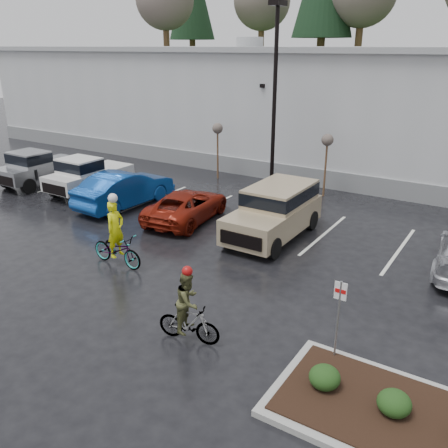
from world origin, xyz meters
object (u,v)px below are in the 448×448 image
Objects in this scene: car_blue at (125,189)px; suv_tan at (273,213)px; sapling_west at (218,131)px; fire_lane_sign at (339,312)px; sapling_mid at (327,143)px; cyclist_olive at (189,314)px; pickup_white at (94,173)px; cyclist_hivis at (117,244)px; pickup_silver at (44,166)px; car_red at (187,206)px; lamppost at (275,80)px.

suv_tan is at bearing -176.07° from car_blue.
fire_lane_sign is at bearing -47.33° from sapling_west.
sapling_mid reaches higher than cyclist_olive.
cyclist_olive is (1.78, -14.00, -1.93)m from sapling_mid.
fire_lane_sign reaches higher than pickup_white.
cyclist_hivis is at bearing -73.66° from sapling_west.
fire_lane_sign is 0.42× the size of pickup_silver.
cyclist_olive is at bearing 119.35° from car_red.
pickup_white is at bearing -149.61° from lamppost.
suv_tan reaches higher than pickup_silver.
pickup_silver is at bearing 178.54° from suv_tan.
cyclist_hivis is at bearing -123.33° from suv_tan.
car_red is at bearing 25.87° from cyclist_olive.
suv_tan is at bearing 127.83° from fire_lane_sign.
sapling_west is 7.44m from car_red.
sapling_west reaches higher than suv_tan.
cyclist_hivis reaches higher than pickup_white.
fire_lane_sign is (7.80, -11.80, -4.28)m from lamppost.
sapling_mid is 0.62× the size of pickup_silver.
sapling_west is 12.27m from cyclist_hivis.
cyclist_hivis reaches higher than car_red.
cyclist_hivis reaches higher than car_blue.
sapling_mid is (6.50, 0.00, 0.00)m from sapling_west.
suv_tan is 6.25m from cyclist_hivis.
car_red is at bearing 8.20° from cyclist_hivis.
fire_lane_sign reaches higher than suv_tan.
lamppost is 8.92m from car_blue.
cyclist_hivis is at bearing 133.54° from car_blue.
lamppost is at bearing 117.68° from suv_tan.
pickup_white reaches higher than car_blue.
fire_lane_sign is 1.02× the size of cyclist_olive.
pickup_silver is (-11.59, -5.05, -4.71)m from lamppost.
car_red is at bearing 145.75° from fire_lane_sign.
pickup_white is at bearing -15.26° from car_red.
lamppost is at bearing 123.46° from fire_lane_sign.
cyclist_hivis is 5.42m from cyclist_olive.
fire_lane_sign is at bearing -56.54° from lamppost.
lamppost is 7.68m from suv_tan.
sapling_west is 16.38m from cyclist_olive.
sapling_west is 1.48× the size of cyclist_olive.
sapling_mid is at bearing -136.05° from car_blue.
cyclist_olive is at bearing -33.93° from pickup_white.
pickup_silver is 1.02× the size of suv_tan.
cyclist_olive is (12.32, -8.29, -0.18)m from pickup_white.
lamppost is 2.88× the size of sapling_mid.
fire_lane_sign is at bearing 156.56° from car_blue.
fire_lane_sign is 0.43× the size of suv_tan.
pickup_silver is 10.33m from car_red.
pickup_silver is at bearing -156.78° from sapling_mid.
cyclist_olive reaches higher than suv_tan.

